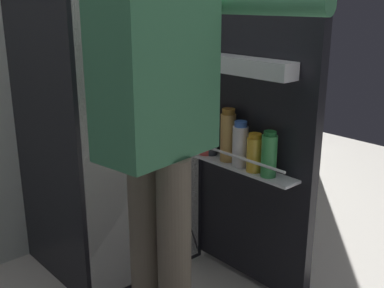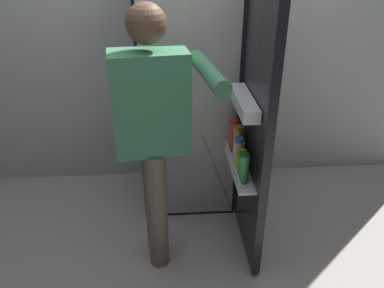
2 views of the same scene
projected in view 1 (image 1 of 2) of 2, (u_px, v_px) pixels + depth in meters
name	position (u px, v px, depth m)	size (l,w,h in m)	color
refrigerator	(117.00, 86.00, 2.20)	(0.71, 1.24, 1.79)	black
person	(159.00, 111.00, 1.58)	(0.57, 0.67, 1.56)	#665B4C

